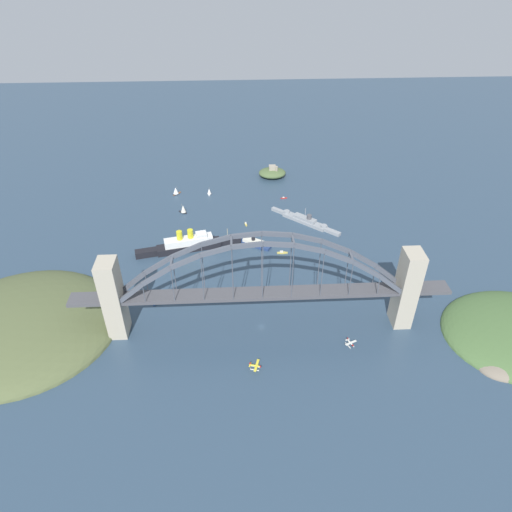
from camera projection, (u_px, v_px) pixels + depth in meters
ground_plane at (262, 326)px, 341.36m from camera, size 1400.00×1400.00×0.00m
harbor_arch_bridge at (262, 291)px, 321.67m from camera, size 269.54×17.49×80.25m
headland_west_shore at (18, 330)px, 337.84m from camera, size 144.69×138.04×30.22m
ocean_liner at (188, 244)px, 420.85m from camera, size 97.19×28.33×20.88m
naval_cruiser at (305, 220)px, 461.74m from camera, size 64.18×58.40×16.17m
harbor_ferry_steamer at (254, 243)px, 429.07m from camera, size 33.44×23.94×7.85m
fort_island_mid_harbor at (272, 173)px, 547.41m from camera, size 32.39×26.94×14.73m
seaplane_taxiing_near_bridge at (255, 366)px, 306.89m from camera, size 8.47×11.00×5.11m
seaplane_second_in_formation at (350, 343)px, 324.49m from camera, size 9.12×7.59×4.86m
small_boat_0 at (246, 224)px, 459.61m from camera, size 2.61×7.34×2.35m
small_boat_1 at (183, 209)px, 476.61m from camera, size 9.18×7.77×10.45m
small_boat_2 at (249, 294)px, 370.46m from camera, size 12.47×4.44×1.82m
small_boat_3 at (155, 299)px, 361.20m from camera, size 4.63×6.99×7.29m
small_boat_4 at (284, 198)px, 504.84m from camera, size 7.24×1.86×1.92m
small_boat_5 at (282, 252)px, 418.52m from camera, size 9.77×2.54×2.43m
small_boat_6 at (209, 191)px, 510.03m from camera, size 4.87×8.27×9.04m
small_boat_7 at (351, 292)px, 372.95m from camera, size 6.84×6.67×1.85m
small_boat_8 at (176, 191)px, 510.74m from camera, size 9.39×9.54×9.84m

